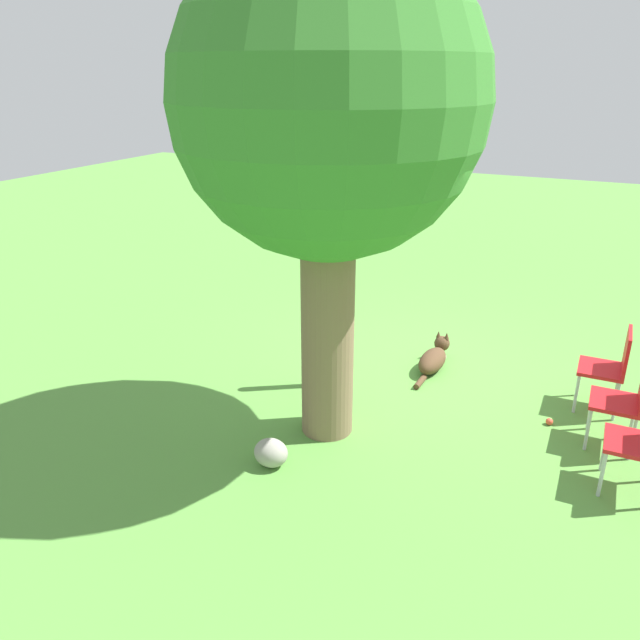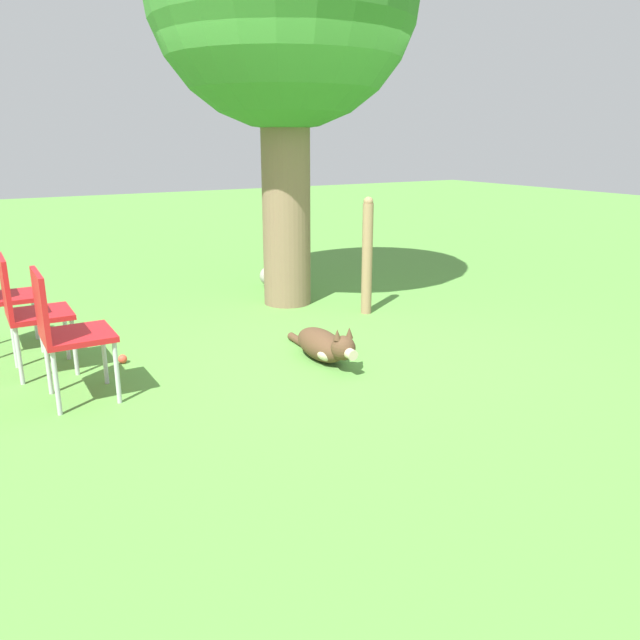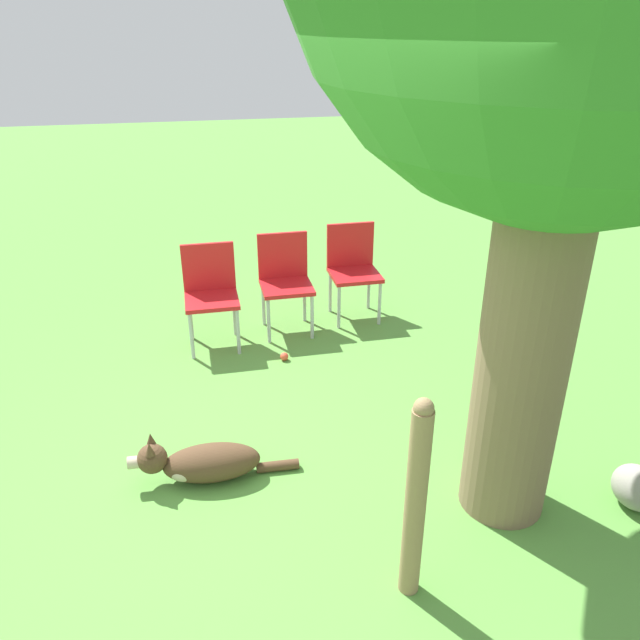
{
  "view_description": "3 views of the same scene",
  "coord_description": "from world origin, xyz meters",
  "px_view_note": "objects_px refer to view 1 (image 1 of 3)",
  "views": [
    {
      "loc": [
        -1.82,
        5.74,
        3.19
      ],
      "look_at": [
        0.34,
        1.17,
        1.14
      ],
      "focal_mm": 35.0,
      "sensor_mm": 36.0,
      "label": 1
    },
    {
      "loc": [
        -2.54,
        -4.47,
        1.64
      ],
      "look_at": [
        -0.35,
        -0.7,
        0.36
      ],
      "focal_mm": 35.0,
      "sensor_mm": 36.0,
      "label": 2
    },
    {
      "loc": [
        2.84,
        -0.54,
        2.56
      ],
      "look_at": [
        -0.89,
        0.26,
        0.7
      ],
      "focal_mm": 35.0,
      "sensor_mm": 36.0,
      "label": 3
    }
  ],
  "objects_px": {
    "dog": "(434,358)",
    "fence_post": "(315,338)",
    "tennis_ball": "(549,422)",
    "oak_tree": "(329,108)",
    "red_chair_1": "(627,397)",
    "red_chair_0": "(611,364)"
  },
  "relations": [
    {
      "from": "dog",
      "to": "fence_post",
      "type": "xyz_separation_m",
      "value": [
        1.04,
        0.96,
        0.44
      ]
    },
    {
      "from": "dog",
      "to": "tennis_ball",
      "type": "bearing_deg",
      "value": -116.08
    },
    {
      "from": "oak_tree",
      "to": "red_chair_1",
      "type": "bearing_deg",
      "value": -161.12
    },
    {
      "from": "fence_post",
      "to": "red_chair_1",
      "type": "xyz_separation_m",
      "value": [
        -2.98,
        -0.12,
        -0.06
      ]
    },
    {
      "from": "dog",
      "to": "red_chair_1",
      "type": "distance_m",
      "value": 2.15
    },
    {
      "from": "oak_tree",
      "to": "red_chair_0",
      "type": "distance_m",
      "value": 3.69
    },
    {
      "from": "tennis_ball",
      "to": "dog",
      "type": "bearing_deg",
      "value": -28.31
    },
    {
      "from": "red_chair_0",
      "to": "red_chair_1",
      "type": "height_order",
      "value": "same"
    },
    {
      "from": "red_chair_0",
      "to": "red_chair_1",
      "type": "relative_size",
      "value": 1.0
    },
    {
      "from": "dog",
      "to": "tennis_ball",
      "type": "xyz_separation_m",
      "value": [
        -1.34,
        0.72,
        -0.09
      ]
    },
    {
      "from": "dog",
      "to": "red_chair_0",
      "type": "xyz_separation_m",
      "value": [
        -1.8,
        0.18,
        0.38
      ]
    },
    {
      "from": "oak_tree",
      "to": "fence_post",
      "type": "distance_m",
      "value": 2.5
    },
    {
      "from": "red_chair_1",
      "to": "tennis_ball",
      "type": "xyz_separation_m",
      "value": [
        0.6,
        -0.11,
        -0.47
      ]
    },
    {
      "from": "fence_post",
      "to": "tennis_ball",
      "type": "xyz_separation_m",
      "value": [
        -2.38,
        -0.24,
        -0.53
      ]
    },
    {
      "from": "dog",
      "to": "red_chair_0",
      "type": "height_order",
      "value": "red_chair_0"
    },
    {
      "from": "oak_tree",
      "to": "red_chair_1",
      "type": "distance_m",
      "value": 3.57
    },
    {
      "from": "red_chair_1",
      "to": "red_chair_0",
      "type": "bearing_deg",
      "value": -77.23
    },
    {
      "from": "fence_post",
      "to": "tennis_ball",
      "type": "distance_m",
      "value": 2.45
    },
    {
      "from": "fence_post",
      "to": "red_chair_0",
      "type": "xyz_separation_m",
      "value": [
        -2.84,
        -0.78,
        -0.06
      ]
    },
    {
      "from": "oak_tree",
      "to": "tennis_ball",
      "type": "xyz_separation_m",
      "value": [
        -1.91,
        -0.97,
        -2.87
      ]
    },
    {
      "from": "fence_post",
      "to": "red_chair_0",
      "type": "relative_size",
      "value": 1.29
    },
    {
      "from": "dog",
      "to": "red_chair_0",
      "type": "relative_size",
      "value": 1.19
    }
  ]
}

